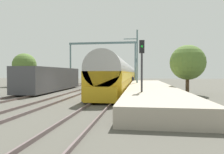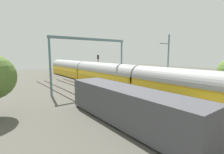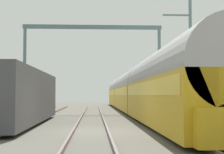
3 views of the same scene
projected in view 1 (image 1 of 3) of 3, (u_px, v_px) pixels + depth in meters
The scene contains 14 objects.
ground at pixel (73, 95), 20.50m from camera, with size 120.00×120.00×0.00m, color #504D45.
track_far_west at pixel (37, 93), 21.04m from camera, with size 1.52×60.00×0.16m.
track_west at pixel (73, 94), 20.50m from camera, with size 1.52×60.00×0.16m.
track_east at pixel (112, 94), 19.96m from camera, with size 1.52×60.00×0.16m.
platform at pixel (150, 89), 21.43m from camera, with size 4.40×28.00×0.90m.
passenger_train at pixel (125, 74), 38.15m from camera, with size 2.93×49.20×3.82m.
freight_car at pixel (52, 79), 24.69m from camera, with size 2.80×13.00×2.70m.
person_crossing at pixel (133, 80), 34.14m from camera, with size 0.46×0.43×1.73m.
railway_signal_near at pixel (142, 63), 13.90m from camera, with size 0.36×0.30×4.50m.
railway_signal_far at pixel (135, 67), 43.10m from camera, with size 0.36×0.30×5.34m.
catenary_gantry at pixel (102, 54), 36.49m from camera, with size 12.46×0.28×7.86m.
catenary_pole_east_mid at pixel (137, 59), 26.78m from camera, with size 1.90×0.20×8.00m.
tree_west_background at pixel (24, 65), 33.44m from camera, with size 3.87×3.87×5.50m.
tree_east_background at pixel (188, 63), 20.48m from camera, with size 3.58×3.58×5.09m.
Camera 1 is at (6.66, -19.75, 2.23)m, focal length 32.02 mm.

